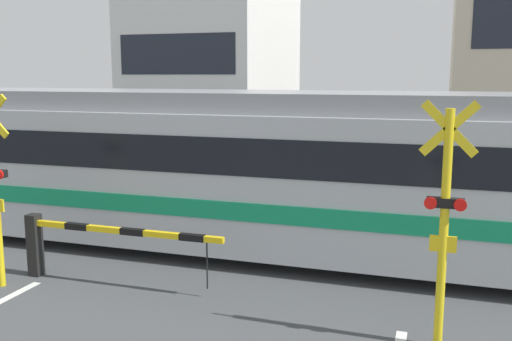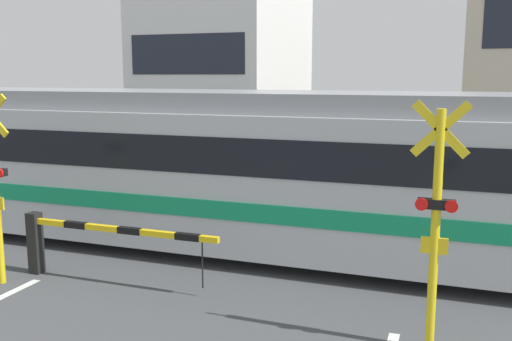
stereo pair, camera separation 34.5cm
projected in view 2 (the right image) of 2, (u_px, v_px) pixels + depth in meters
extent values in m
cube|color=#6B6051|center=(247.00, 258.00, 10.50)|extent=(50.00, 0.10, 0.08)
cube|color=#6B6051|center=(271.00, 237.00, 11.83)|extent=(50.00, 0.10, 0.08)
cube|color=#B7BCC1|center=(94.00, 165.00, 12.21)|extent=(18.34, 2.88, 2.48)
cube|color=gray|center=(90.00, 98.00, 11.97)|extent=(18.16, 2.53, 0.36)
cube|color=#148C59|center=(94.00, 182.00, 12.27)|extent=(18.36, 2.94, 0.32)
cube|color=black|center=(92.00, 139.00, 12.12)|extent=(17.61, 2.92, 0.64)
cylinder|color=black|center=(349.00, 251.00, 9.81)|extent=(0.76, 0.12, 0.76)
cylinder|color=black|center=(363.00, 230.00, 11.14)|extent=(0.76, 0.12, 0.76)
cube|color=black|center=(35.00, 243.00, 9.76)|extent=(0.20, 0.20, 1.07)
cube|color=yellow|center=(120.00, 230.00, 9.11)|extent=(3.43, 0.09, 0.09)
cube|color=black|center=(76.00, 225.00, 9.40)|extent=(0.41, 0.10, 0.10)
cube|color=black|center=(130.00, 231.00, 9.06)|extent=(0.41, 0.10, 0.10)
cube|color=black|center=(188.00, 237.00, 8.71)|extent=(0.41, 0.10, 0.10)
cylinder|color=black|center=(202.00, 265.00, 8.70)|extent=(0.02, 0.02, 0.74)
cube|color=black|center=(437.00, 202.00, 12.93)|extent=(0.20, 0.20, 1.07)
cube|color=yellow|center=(362.00, 180.00, 13.44)|extent=(3.43, 0.09, 0.09)
cube|color=black|center=(399.00, 182.00, 13.15)|extent=(0.41, 0.10, 0.10)
cube|color=black|center=(355.00, 179.00, 13.50)|extent=(0.41, 0.10, 0.10)
cube|color=black|center=(313.00, 177.00, 13.84)|extent=(0.41, 0.10, 0.10)
cylinder|color=black|center=(303.00, 193.00, 13.99)|extent=(0.02, 0.02, 0.74)
cylinder|color=yellow|center=(435.00, 233.00, 6.86)|extent=(0.11, 0.11, 2.99)
cube|color=yellow|center=(441.00, 129.00, 6.65)|extent=(0.68, 0.04, 0.68)
cube|color=yellow|center=(441.00, 129.00, 6.65)|extent=(0.68, 0.04, 0.68)
cube|color=black|center=(437.00, 204.00, 6.80)|extent=(0.44, 0.12, 0.12)
cylinder|color=red|center=(421.00, 204.00, 6.78)|extent=(0.15, 0.03, 0.15)
cylinder|color=red|center=(451.00, 207.00, 6.67)|extent=(0.15, 0.03, 0.15)
cube|color=yellow|center=(434.00, 246.00, 6.86)|extent=(0.32, 0.03, 0.20)
cylinder|color=#33384C|center=(336.00, 181.00, 15.94)|extent=(0.13, 0.13, 0.87)
cylinder|color=#33384C|center=(341.00, 182.00, 15.90)|extent=(0.13, 0.13, 0.87)
cube|color=navy|center=(339.00, 154.00, 15.79)|extent=(0.38, 0.22, 0.69)
sphere|color=#997056|center=(340.00, 137.00, 15.71)|extent=(0.23, 0.23, 0.23)
cube|color=white|center=(228.00, 66.00, 25.20)|extent=(5.62, 7.94, 7.53)
cube|color=#1E232D|center=(186.00, 54.00, 21.44)|extent=(4.72, 0.03, 1.51)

